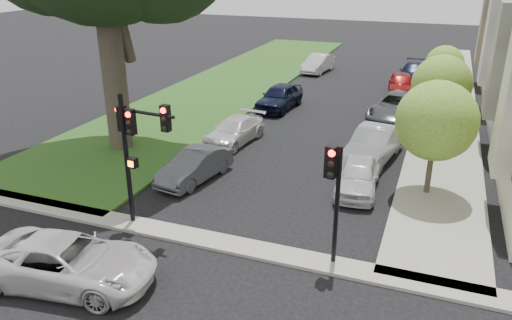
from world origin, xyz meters
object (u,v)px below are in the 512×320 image
(car_parked_5, at_px, (195,166))
(car_parked_0, at_px, (358,175))
(car_parked_2, at_px, (398,107))
(car_parked_6, at_px, (234,131))
(car_parked_7, at_px, (279,97))
(traffic_signal_secondary, at_px, (334,184))
(car_parked_3, at_px, (401,83))
(car_parked_1, at_px, (373,145))
(small_tree_a, at_px, (436,121))
(small_tree_c, at_px, (444,65))
(car_cross_near, at_px, (68,262))
(car_parked_4, at_px, (413,73))
(car_parked_9, at_px, (318,63))
(traffic_signal_main, at_px, (134,138))
(small_tree_b, at_px, (442,84))

(car_parked_5, bearing_deg, car_parked_0, 22.03)
(car_parked_2, distance_m, car_parked_6, 10.53)
(car_parked_5, relative_size, car_parked_7, 0.87)
(car_parked_6, bearing_deg, traffic_signal_secondary, -45.18)
(car_parked_0, height_order, car_parked_3, car_parked_3)
(traffic_signal_secondary, xyz_separation_m, car_parked_0, (-0.12, 5.75, -2.10))
(car_parked_1, distance_m, car_parked_6, 7.23)
(small_tree_a, height_order, small_tree_c, small_tree_a)
(traffic_signal_secondary, height_order, car_parked_1, traffic_signal_secondary)
(small_tree_c, distance_m, car_parked_2, 6.04)
(small_tree_c, relative_size, car_parked_1, 0.77)
(car_cross_near, relative_size, car_parked_3, 1.23)
(small_tree_c, distance_m, car_parked_4, 6.03)
(small_tree_a, distance_m, traffic_signal_secondary, 6.92)
(traffic_signal_secondary, bearing_deg, car_parked_9, 104.91)
(small_tree_c, bearing_deg, car_cross_near, -110.65)
(traffic_signal_secondary, distance_m, car_parked_3, 23.30)
(small_tree_c, bearing_deg, traffic_signal_main, -113.74)
(car_parked_5, bearing_deg, car_parked_3, 79.89)
(small_tree_b, relative_size, small_tree_c, 1.21)
(car_parked_4, bearing_deg, car_parked_1, -89.73)
(small_tree_c, relative_size, car_parked_5, 0.93)
(small_tree_c, relative_size, car_parked_2, 0.66)
(small_tree_c, bearing_deg, car_parked_9, 148.28)
(car_parked_6, height_order, car_parked_9, car_parked_9)
(car_parked_0, xyz_separation_m, car_parked_5, (-6.87, -1.48, -0.03))
(car_cross_near, distance_m, car_parked_0, 11.78)
(car_cross_near, relative_size, car_parked_4, 1.04)
(small_tree_a, xyz_separation_m, traffic_signal_main, (-9.61, -6.35, 0.19))
(car_parked_6, relative_size, car_parked_7, 0.95)
(car_cross_near, height_order, car_parked_3, car_cross_near)
(car_parked_5, bearing_deg, car_parked_2, 69.00)
(traffic_signal_secondary, bearing_deg, car_parked_1, 90.22)
(traffic_signal_secondary, height_order, car_cross_near, traffic_signal_secondary)
(traffic_signal_main, bearing_deg, car_parked_7, 90.30)
(car_parked_4, height_order, car_parked_7, car_parked_7)
(car_parked_4, bearing_deg, car_parked_5, -106.14)
(car_parked_0, bearing_deg, traffic_signal_main, -144.24)
(car_parked_2, relative_size, car_parked_4, 1.12)
(small_tree_b, xyz_separation_m, car_parked_1, (-2.67, -4.14, -2.24))
(car_parked_0, xyz_separation_m, car_parked_4, (0.55, 21.48, 0.04))
(small_tree_a, distance_m, car_parked_9, 24.15)
(car_parked_1, height_order, car_parked_2, car_parked_1)
(small_tree_a, bearing_deg, car_parked_7, 134.40)
(car_parked_5, height_order, car_parked_9, car_parked_9)
(car_parked_1, bearing_deg, car_parked_3, 98.86)
(small_tree_b, height_order, car_cross_near, small_tree_b)
(car_parked_0, bearing_deg, small_tree_a, 9.09)
(car_parked_3, distance_m, car_parked_7, 9.81)
(small_tree_a, height_order, car_cross_near, small_tree_a)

